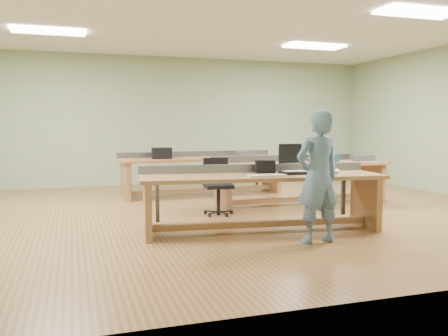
{
  "coord_description": "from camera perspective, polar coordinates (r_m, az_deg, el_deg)",
  "views": [
    {
      "loc": [
        -2.18,
        -7.13,
        1.39
      ],
      "look_at": [
        -0.08,
        -0.6,
        0.78
      ],
      "focal_mm": 38.0,
      "sensor_mm": 36.0,
      "label": 1
    }
  ],
  "objects": [
    {
      "name": "fluor_panels",
      "position": [
        7.63,
        -0.86,
        17.08
      ],
      "size": [
        6.2,
        3.5,
        0.03
      ],
      "color": "white",
      "rests_on": "ceiling"
    },
    {
      "name": "laptop_base",
      "position": [
        6.35,
        8.46,
        -0.55
      ],
      "size": [
        0.34,
        0.28,
        0.04
      ],
      "primitive_type": "cube",
      "rotation": [
        0.0,
        0.0,
        0.01
      ],
      "color": "black",
      "rests_on": "workbench_front"
    },
    {
      "name": "storage_box_back",
      "position": [
        9.24,
        -7.5,
        1.77
      ],
      "size": [
        0.4,
        0.3,
        0.21
      ],
      "primitive_type": "cube",
      "rotation": [
        0.0,
        0.0,
        -0.08
      ],
      "color": "black",
      "rests_on": "workbench_back"
    },
    {
      "name": "camera_bag",
      "position": [
        6.44,
        4.96,
        0.19
      ],
      "size": [
        0.29,
        0.22,
        0.18
      ],
      "primitive_type": "cube",
      "rotation": [
        0.0,
        0.0,
        -0.25
      ],
      "color": "black",
      "rests_on": "workbench_front"
    },
    {
      "name": "person",
      "position": [
        5.69,
        11.24,
        -1.06
      ],
      "size": [
        0.61,
        0.43,
        1.57
      ],
      "primitive_type": "imported",
      "rotation": [
        0.0,
        0.0,
        3.23
      ],
      "color": "slate",
      "rests_on": "floor"
    },
    {
      "name": "floor",
      "position": [
        7.59,
        -0.83,
        -5.44
      ],
      "size": [
        10.0,
        10.0,
        0.0
      ],
      "primitive_type": "plane",
      "color": "olive",
      "rests_on": "ground"
    },
    {
      "name": "keyboard",
      "position": [
        5.95,
        5.19,
        -0.94
      ],
      "size": [
        0.49,
        0.19,
        0.03
      ],
      "primitive_type": "cube",
      "rotation": [
        0.0,
        0.0,
        -0.05
      ],
      "color": "beige",
      "rests_on": "workbench_front"
    },
    {
      "name": "parts_bin_grey",
      "position": [
        9.06,
        16.28,
        1.21
      ],
      "size": [
        0.45,
        0.34,
        0.11
      ],
      "primitive_type": "cube",
      "rotation": [
        0.0,
        0.0,
        -0.23
      ],
      "color": "#3B3B3E",
      "rests_on": "workbench_mid"
    },
    {
      "name": "trackball_mouse",
      "position": [
        6.56,
        13.15,
        -0.32
      ],
      "size": [
        0.15,
        0.17,
        0.07
      ],
      "primitive_type": "ellipsoid",
      "rotation": [
        0.0,
        0.0,
        0.09
      ],
      "color": "white",
      "rests_on": "workbench_front"
    },
    {
      "name": "workbench_mid",
      "position": [
        8.44,
        9.18,
        -0.58
      ],
      "size": [
        3.11,
        0.85,
        0.86
      ],
      "rotation": [
        0.0,
        0.0,
        0.01
      ],
      "color": "#A46B45",
      "rests_on": "floor"
    },
    {
      "name": "tray_back",
      "position": [
        9.72,
        2.3,
        1.68
      ],
      "size": [
        0.33,
        0.27,
        0.12
      ],
      "primitive_type": "cube",
      "rotation": [
        0.0,
        0.0,
        0.2
      ],
      "color": "#3B3B3E",
      "rests_on": "workbench_back"
    },
    {
      "name": "wall_front",
      "position": [
        3.82,
        17.09,
        6.54
      ],
      "size": [
        10.0,
        0.04,
        3.0
      ],
      "primitive_type": "cube",
      "color": "gray",
      "rests_on": "floor"
    },
    {
      "name": "laptop_screen",
      "position": [
        6.45,
        7.96,
        1.73
      ],
      "size": [
        0.34,
        0.02,
        0.26
      ],
      "primitive_type": "cube",
      "rotation": [
        0.0,
        0.0,
        0.01
      ],
      "color": "black",
      "rests_on": "laptop_base"
    },
    {
      "name": "mug",
      "position": [
        8.35,
        10.38,
        0.97
      ],
      "size": [
        0.14,
        0.14,
        0.1
      ],
      "primitive_type": "imported",
      "rotation": [
        0.0,
        0.0,
        0.22
      ],
      "color": "#3B3B3E",
      "rests_on": "workbench_mid"
    },
    {
      "name": "drinks_can",
      "position": [
        8.3,
        8.22,
        1.02
      ],
      "size": [
        0.08,
        0.08,
        0.11
      ],
      "primitive_type": "cylinder",
      "rotation": [
        0.0,
        0.0,
        -0.37
      ],
      "color": "silver",
      "rests_on": "workbench_mid"
    },
    {
      "name": "task_chair",
      "position": [
        7.43,
        -0.76,
        -3.14
      ],
      "size": [
        0.51,
        0.51,
        0.88
      ],
      "rotation": [
        0.0,
        0.0,
        -0.07
      ],
      "color": "black",
      "rests_on": "floor"
    },
    {
      "name": "parts_bin_teal",
      "position": [
        8.62,
        12.16,
        1.19
      ],
      "size": [
        0.39,
        0.3,
        0.13
      ],
      "primitive_type": "cube",
      "rotation": [
        0.0,
        0.0,
        -0.04
      ],
      "color": "#143B42",
      "rests_on": "workbench_mid"
    },
    {
      "name": "workbench_back",
      "position": [
        9.55,
        -2.7,
        0.16
      ],
      "size": [
        3.31,
        1.03,
        0.86
      ],
      "rotation": [
        0.0,
        0.0,
        0.05
      ],
      "color": "#A46B45",
      "rests_on": "floor"
    },
    {
      "name": "wall_back",
      "position": [
        11.35,
        -6.78,
        5.64
      ],
      "size": [
        10.0,
        0.04,
        3.0
      ],
      "primitive_type": "cube",
      "color": "gray",
      "rests_on": "floor"
    },
    {
      "name": "ceiling",
      "position": [
        7.63,
        -0.86,
        17.3
      ],
      "size": [
        10.0,
        10.0,
        0.0
      ],
      "primitive_type": "plane",
      "color": "silver",
      "rests_on": "wall_back"
    },
    {
      "name": "workbench_front",
      "position": [
        6.27,
        4.48,
        -2.47
      ],
      "size": [
        3.25,
        1.18,
        0.86
      ],
      "rotation": [
        0.0,
        0.0,
        -0.11
      ],
      "color": "#A46B45",
      "rests_on": "floor"
    }
  ]
}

